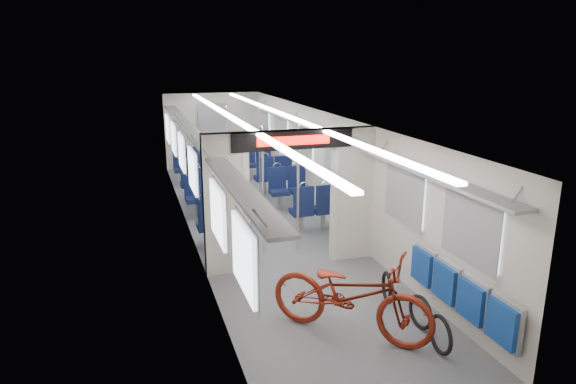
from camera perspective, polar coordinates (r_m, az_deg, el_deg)
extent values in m
plane|color=#515456|center=(10.66, -2.92, -3.89)|extent=(12.00, 12.00, 0.00)
cube|color=beige|center=(10.09, -11.01, 1.55)|extent=(0.02, 12.00, 2.30)
cube|color=beige|center=(10.78, 4.49, 2.66)|extent=(0.02, 12.00, 2.30)
cube|color=beige|center=(16.12, -8.36, 6.77)|extent=(2.90, 0.02, 2.30)
cube|color=beige|center=(5.08, 14.53, -12.84)|extent=(2.90, 0.02, 2.30)
cube|color=silver|center=(10.14, -3.10, 8.48)|extent=(2.90, 12.00, 0.02)
cube|color=white|center=(10.02, -6.18, 8.16)|extent=(0.12, 11.40, 0.04)
cube|color=white|center=(10.29, -0.10, 8.44)|extent=(0.12, 11.40, 0.04)
cube|color=beige|center=(8.26, -7.11, -2.44)|extent=(0.65, 0.18, 2.00)
cube|color=beige|center=(8.91, 7.27, -1.12)|extent=(0.65, 0.18, 2.00)
cube|color=beige|center=(8.25, 0.36, 5.88)|extent=(2.90, 0.18, 0.30)
cylinder|color=beige|center=(8.32, -4.91, -2.25)|extent=(0.20, 0.20, 2.00)
cylinder|color=beige|center=(8.78, 5.33, -1.31)|extent=(0.20, 0.20, 2.00)
cube|color=black|center=(8.15, 0.60, 5.76)|extent=(2.00, 0.03, 0.30)
cube|color=#FF0C07|center=(8.13, 0.65, 5.73)|extent=(1.20, 0.02, 0.14)
cube|color=silver|center=(5.49, -4.96, -7.29)|extent=(0.04, 1.00, 0.75)
cube|color=silver|center=(6.64, 19.76, -4.08)|extent=(0.04, 1.00, 0.75)
cube|color=silver|center=(6.97, -7.82, -2.40)|extent=(0.04, 1.00, 0.75)
cube|color=silver|center=(7.91, 12.89, -0.50)|extent=(0.04, 1.00, 0.75)
cube|color=silver|center=(9.55, -10.56, 2.34)|extent=(0.04, 1.00, 0.75)
cube|color=silver|center=(10.26, 5.39, 3.42)|extent=(0.04, 1.00, 0.75)
cube|color=silver|center=(11.40, -11.75, 4.37)|extent=(0.04, 1.00, 0.75)
cube|color=silver|center=(12.00, 1.90, 5.22)|extent=(0.04, 1.00, 0.75)
cube|color=silver|center=(13.27, -12.60, 5.83)|extent=(0.04, 1.00, 0.75)
cube|color=silver|center=(13.79, -0.70, 6.55)|extent=(0.04, 1.00, 0.75)
cube|color=silver|center=(15.04, -13.22, 6.88)|extent=(0.04, 1.00, 0.75)
cube|color=silver|center=(15.50, -2.62, 7.51)|extent=(0.04, 1.00, 0.75)
cube|color=gray|center=(6.08, -5.34, 0.46)|extent=(0.30, 3.60, 0.04)
cube|color=gray|center=(7.04, 15.33, 2.02)|extent=(0.30, 3.60, 0.04)
cube|color=gray|center=(11.92, -11.47, 7.53)|extent=(0.30, 7.60, 0.04)
cube|color=gray|center=(12.43, 0.35, 8.15)|extent=(0.30, 7.60, 0.04)
cube|color=gray|center=(16.09, -8.30, 6.21)|extent=(0.90, 0.05, 2.00)
imported|color=maroon|center=(6.61, 6.99, -11.22)|extent=(2.06, 2.01, 1.12)
cube|color=gray|center=(6.39, 23.05, -13.25)|extent=(0.06, 0.50, 0.56)
cube|color=navy|center=(6.35, 22.62, -13.37)|extent=(0.06, 0.45, 0.47)
cube|color=gray|center=(6.76, 20.03, -11.30)|extent=(0.06, 0.50, 0.56)
cube|color=navy|center=(6.73, 19.62, -11.40)|extent=(0.06, 0.45, 0.47)
cube|color=gray|center=(7.16, 17.38, -9.54)|extent=(0.06, 0.50, 0.56)
cube|color=navy|center=(7.12, 16.97, -9.62)|extent=(0.06, 0.45, 0.47)
cube|color=gray|center=(7.57, 15.03, -7.95)|extent=(0.06, 0.50, 0.56)
cube|color=navy|center=(7.54, 14.64, -8.02)|extent=(0.06, 0.45, 0.47)
torus|color=black|center=(6.61, 16.55, -15.15)|extent=(0.07, 0.49, 0.49)
torus|color=black|center=(7.07, 14.48, -12.98)|extent=(0.10, 0.47, 0.47)
torus|color=black|center=(7.69, 10.91, -10.44)|extent=(0.15, 0.44, 0.44)
cube|color=#0D1539|center=(9.67, -5.84, -3.47)|extent=(0.49, 0.46, 0.10)
cylinder|color=gray|center=(9.75, -5.81, -4.72)|extent=(0.10, 0.10, 0.35)
cube|color=#0D1539|center=(9.39, -5.67, -1.79)|extent=(0.49, 0.09, 0.60)
torus|color=silver|center=(9.31, -5.72, -0.01)|extent=(0.25, 0.03, 0.25)
cube|color=#0D1539|center=(11.43, -7.73, -0.57)|extent=(0.49, 0.46, 0.10)
cylinder|color=gray|center=(11.49, -7.69, -1.65)|extent=(0.10, 0.10, 0.35)
cube|color=#0D1539|center=(11.52, -7.95, 1.35)|extent=(0.49, 0.09, 0.60)
torus|color=silver|center=(11.45, -8.01, 2.82)|extent=(0.25, 0.03, 0.25)
cube|color=#0D1539|center=(9.60, -8.60, -3.72)|extent=(0.49, 0.46, 0.10)
cylinder|color=gray|center=(9.67, -8.54, -4.98)|extent=(0.10, 0.10, 0.35)
cube|color=#0D1539|center=(9.32, -8.50, -2.03)|extent=(0.49, 0.09, 0.60)
torus|color=silver|center=(9.23, -8.57, -0.24)|extent=(0.25, 0.03, 0.25)
cube|color=#0D1539|center=(11.37, -10.07, -0.76)|extent=(0.49, 0.46, 0.10)
cylinder|color=gray|center=(11.43, -10.01, -1.85)|extent=(0.10, 0.10, 0.35)
cube|color=#0D1539|center=(11.46, -10.27, 1.18)|extent=(0.49, 0.09, 0.60)
torus|color=silver|center=(11.39, -10.34, 2.65)|extent=(0.25, 0.03, 0.25)
cube|color=#0D1539|center=(10.30, 1.47, -2.22)|extent=(0.41, 0.39, 0.10)
cylinder|color=gray|center=(10.37, 1.46, -3.41)|extent=(0.10, 0.10, 0.35)
cube|color=#0D1539|center=(10.07, 1.77, -0.83)|extent=(0.41, 0.07, 0.51)
torus|color=silver|center=(10.00, 1.78, 0.56)|extent=(0.21, 0.03, 0.21)
cube|color=#0D1539|center=(11.73, -0.99, -0.02)|extent=(0.41, 0.39, 0.10)
cylinder|color=gray|center=(11.79, -0.98, -1.07)|extent=(0.10, 0.10, 0.35)
cube|color=#0D1539|center=(11.80, -1.21, 1.59)|extent=(0.41, 0.07, 0.51)
torus|color=silver|center=(11.74, -1.21, 2.80)|extent=(0.21, 0.03, 0.21)
cube|color=#0D1539|center=(10.45, 3.91, -1.98)|extent=(0.41, 0.39, 0.10)
cylinder|color=gray|center=(10.52, 3.89, -3.15)|extent=(0.10, 0.10, 0.35)
cube|color=#0D1539|center=(10.23, 4.26, -0.61)|extent=(0.41, 0.07, 0.51)
torus|color=silver|center=(10.16, 4.28, 0.76)|extent=(0.21, 0.03, 0.21)
cube|color=#0D1539|center=(11.87, 1.19, 0.16)|extent=(0.41, 0.39, 0.10)
cylinder|color=gray|center=(11.93, 1.18, -0.88)|extent=(0.10, 0.10, 0.35)
cube|color=#0D1539|center=(11.94, 0.96, 1.75)|extent=(0.41, 0.07, 0.51)
torus|color=silver|center=(11.88, 0.97, 2.94)|extent=(0.21, 0.03, 0.21)
cube|color=#0D1539|center=(12.72, -8.77, 1.01)|extent=(0.44, 0.41, 0.10)
cylinder|color=gray|center=(12.77, -8.73, 0.04)|extent=(0.10, 0.10, 0.35)
cube|color=#0D1539|center=(12.48, -8.71, 2.25)|extent=(0.44, 0.08, 0.53)
torus|color=silver|center=(12.43, -8.76, 3.45)|extent=(0.22, 0.03, 0.22)
cube|color=#0D1539|center=(14.31, -9.79, 2.57)|extent=(0.44, 0.41, 0.10)
cylinder|color=gray|center=(14.36, -9.74, 1.70)|extent=(0.10, 0.10, 0.35)
cube|color=#0D1539|center=(14.40, -9.93, 3.94)|extent=(0.44, 0.08, 0.53)
torus|color=silver|center=(14.35, -9.98, 4.99)|extent=(0.22, 0.03, 0.22)
cube|color=#0D1539|center=(12.66, -10.87, 0.85)|extent=(0.44, 0.41, 0.10)
cylinder|color=gray|center=(12.72, -10.82, -0.13)|extent=(0.10, 0.10, 0.35)
cube|color=#0D1539|center=(12.42, -10.85, 2.09)|extent=(0.44, 0.08, 0.53)
torus|color=silver|center=(12.37, -10.91, 3.29)|extent=(0.22, 0.03, 0.22)
cube|color=#0D1539|center=(14.26, -11.66, 2.43)|extent=(0.44, 0.41, 0.10)
cylinder|color=gray|center=(14.31, -11.61, 1.55)|extent=(0.10, 0.10, 0.35)
cube|color=#0D1539|center=(14.35, -11.79, 3.81)|extent=(0.44, 0.08, 0.53)
torus|color=silver|center=(14.30, -11.85, 4.85)|extent=(0.22, 0.03, 0.22)
cube|color=#0D1539|center=(13.04, -2.72, 1.54)|extent=(0.43, 0.41, 0.10)
cylinder|color=gray|center=(13.10, -2.71, 0.58)|extent=(0.10, 0.10, 0.35)
cube|color=#0D1539|center=(12.81, -2.55, 2.74)|extent=(0.43, 0.08, 0.53)
torus|color=silver|center=(12.76, -2.57, 3.91)|extent=(0.22, 0.03, 0.22)
cube|color=#0D1539|center=(14.60, -4.36, 3.00)|extent=(0.43, 0.41, 0.10)
cylinder|color=gray|center=(14.65, -4.34, 2.14)|extent=(0.10, 0.10, 0.35)
cube|color=#0D1539|center=(14.69, -4.53, 4.34)|extent=(0.43, 0.08, 0.53)
torus|color=silver|center=(14.64, -4.55, 5.36)|extent=(0.22, 0.03, 0.22)
cube|color=#0D1539|center=(13.16, -0.74, 1.69)|extent=(0.43, 0.41, 0.10)
cylinder|color=gray|center=(13.22, -0.74, 0.74)|extent=(0.10, 0.10, 0.35)
cube|color=#0D1539|center=(12.94, -0.54, 2.88)|extent=(0.43, 0.08, 0.53)
torus|color=silver|center=(12.88, -0.54, 4.03)|extent=(0.22, 0.03, 0.22)
cube|color=#0D1539|center=(14.70, -2.57, 3.13)|extent=(0.43, 0.41, 0.10)
cylinder|color=gray|center=(14.75, -2.56, 2.27)|extent=(0.10, 0.10, 0.35)
cube|color=#0D1539|center=(14.80, -2.75, 4.45)|extent=(0.43, 0.08, 0.53)
torus|color=silver|center=(14.75, -2.76, 5.46)|extent=(0.22, 0.03, 0.22)
cylinder|color=silver|center=(8.97, -2.77, 0.09)|extent=(0.04, 0.04, 2.30)
cylinder|color=silver|center=(9.12, 1.11, 0.37)|extent=(0.04, 0.04, 2.30)
cylinder|color=silver|center=(12.23, -6.64, 4.13)|extent=(0.04, 0.04, 2.30)
cylinder|color=silver|center=(12.06, -3.18, 4.05)|extent=(0.04, 0.04, 2.30)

